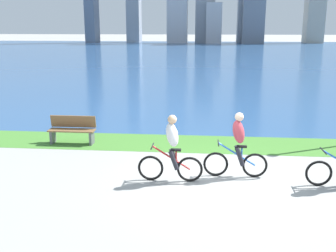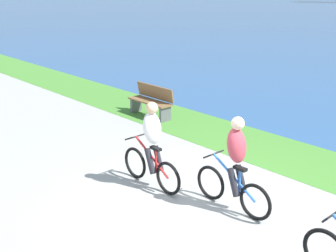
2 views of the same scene
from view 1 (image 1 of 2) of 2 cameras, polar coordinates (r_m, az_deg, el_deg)
ground_plane at (r=10.16m, az=6.87°, el=-7.69°), size 300.00×300.00×0.00m
grass_strip_bayside at (r=13.12m, az=6.56°, el=-2.57°), size 120.00×2.00×0.01m
bay_water_surface at (r=53.90m, az=5.79°, el=10.13°), size 300.00×80.41×0.00m
cyclist_lead at (r=9.79m, az=0.51°, el=-3.24°), size 1.61×0.52×1.68m
cyclist_trailing at (r=10.22m, az=9.83°, el=-2.71°), size 1.62×0.52×1.67m
bench_near_path at (r=13.41m, az=-13.42°, el=-0.53°), size 1.50×0.47×0.90m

